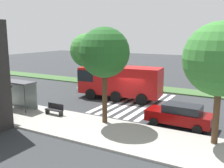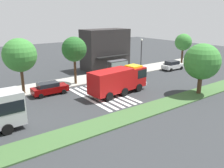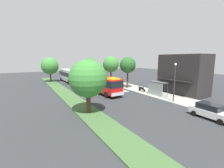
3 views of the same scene
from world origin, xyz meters
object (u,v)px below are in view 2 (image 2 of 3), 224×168
Objects in this scene: median_tree_west at (202,62)px; parked_car_west at (50,88)px; parked_car_mid at (173,65)px; parked_car_east at (206,59)px; sidewalk_tree_west at (20,55)px; sidewalk_tree_east at (183,42)px; bench_near_shelter at (99,76)px; fire_truck at (120,79)px; bus_stop_shelter at (119,65)px; street_lamp at (141,53)px; sidewalk_tree_center at (74,49)px.

parked_car_west is at bearing 144.40° from median_tree_west.
median_tree_west reaches higher than parked_car_mid.
parked_car_mid is (24.58, 0.00, 0.01)m from parked_car_west.
parked_car_west is 1.06× the size of parked_car_east.
sidewalk_tree_west is 1.15× the size of sidewalk_tree_east.
parked_car_east reaches higher than bench_near_shelter.
fire_truck is at bearing -31.41° from parked_car_west.
sidewalk_tree_west is 1.10× the size of median_tree_west.
bus_stop_shelter is 0.53× the size of median_tree_west.
sidewalk_tree_west reaches higher than fire_truck.
parked_car_west is 1.05× the size of parked_car_mid.
bench_near_shelter is 0.24× the size of median_tree_west.
fire_truck is 1.48× the size of street_lamp.
sidewalk_tree_center is at bearing 174.94° from parked_car_mid.
median_tree_west is at bearing -34.35° from parked_car_west.
sidewalk_tree_east is at bearing -0.00° from sidewalk_tree_west.
fire_truck is at bearing -162.06° from parked_car_mid.
parked_car_west is 7.03m from sidewalk_tree_center.
sidewalk_tree_east reaches higher than street_lamp.
median_tree_west is at bearing -135.74° from sidewalk_tree_east.
bench_near_shelter is at bearing 4.95° from sidewalk_tree_center.
parked_car_west is at bearing -156.23° from sidewalk_tree_center.
sidewalk_tree_center is (-19.59, 2.20, 4.42)m from parked_car_mid.
bus_stop_shelter is (-22.27, 2.58, 1.01)m from parked_car_east.
street_lamp is 13.10m from sidewalk_tree_center.
parked_car_west is 13.82m from bus_stop_shelter.
parked_car_west is at bearing -169.22° from bus_stop_shelter.
bench_near_shelter is 0.23× the size of sidewalk_tree_center.
sidewalk_tree_center is (-4.55, -0.39, 4.71)m from bench_near_shelter.
sidewalk_tree_west is at bearing 176.74° from parked_car_mid.
street_lamp is at bearing 27.84° from fire_truck.
fire_truck is 5.52× the size of bench_near_shelter.
sidewalk_tree_west is 32.89m from sidewalk_tree_east.
sidewalk_tree_west is (-16.26, -0.38, 3.32)m from bus_stop_shelter.
street_lamp is (17.99, 1.80, 2.80)m from parked_car_west.
street_lamp is at bearing 173.91° from parked_car_east.
median_tree_west reaches higher than street_lamp.
bus_stop_shelter is at bearing -0.19° from bench_near_shelter.
parked_car_west is 20.09m from median_tree_west.
fire_truck reaches higher than bench_near_shelter.
sidewalk_tree_center is at bearing 175.59° from parked_car_east.
bus_stop_shelter is 16.85m from sidewalk_tree_east.
bench_near_shelter is at bearing 171.57° from parked_car_mid.
parked_car_mid is 1.01× the size of parked_car_east.
parked_car_east is 0.62× the size of sidewalk_tree_west.
parked_car_east is 0.64× the size of sidewalk_tree_center.
parked_car_west is 35.81m from parked_car_east.
street_lamp reaches higher than bench_near_shelter.
parked_car_mid is at bearing -13.15° from bus_stop_shelter.
parked_car_east is at bearing -6.61° from bus_stop_shelter.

